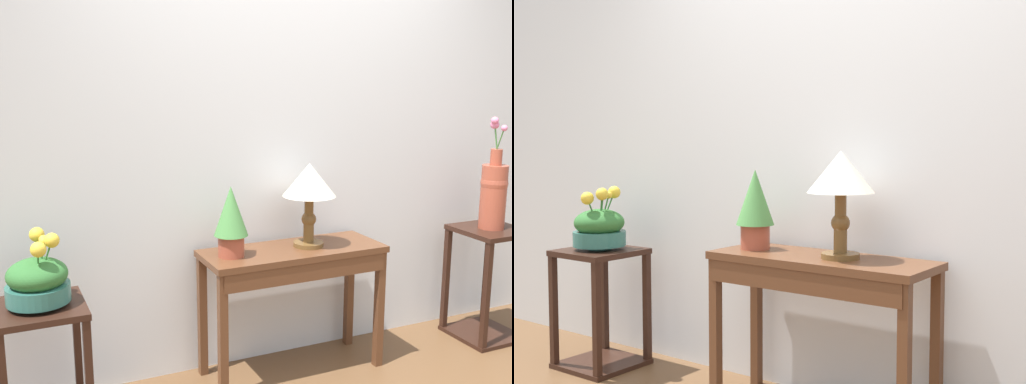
% 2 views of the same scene
% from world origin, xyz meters
% --- Properties ---
extents(back_wall_with_art, '(9.00, 0.10, 2.80)m').
position_xyz_m(back_wall_with_art, '(0.00, 1.36, 1.40)').
color(back_wall_with_art, silver).
rests_on(back_wall_with_art, ground).
extents(console_table, '(1.03, 0.38, 0.73)m').
position_xyz_m(console_table, '(-0.04, 1.06, 0.61)').
color(console_table, '#56331E').
rests_on(console_table, ground).
extents(table_lamp, '(0.30, 0.30, 0.47)m').
position_xyz_m(table_lamp, '(0.06, 1.08, 1.08)').
color(table_lamp, brown).
rests_on(table_lamp, console_table).
extents(potted_plant_on_console, '(0.18, 0.18, 0.38)m').
position_xyz_m(potted_plant_on_console, '(-0.41, 1.08, 0.94)').
color(potted_plant_on_console, '#9E4733').
rests_on(potted_plant_on_console, console_table).
extents(pedestal_stand_left, '(0.40, 0.40, 0.65)m').
position_xyz_m(pedestal_stand_left, '(-1.39, 0.97, 0.33)').
color(pedestal_stand_left, black).
rests_on(pedestal_stand_left, ground).
extents(planter_bowl_wide_left, '(0.28, 0.28, 0.34)m').
position_xyz_m(planter_bowl_wide_left, '(-1.39, 0.97, 0.78)').
color(planter_bowl_wide_left, '#2D665B').
rests_on(planter_bowl_wide_left, pedestal_stand_left).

